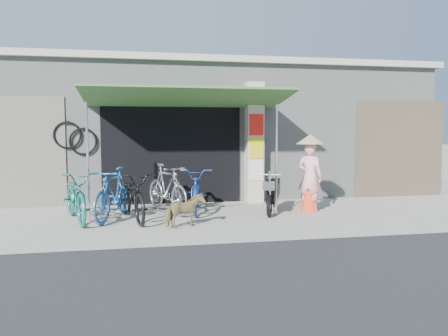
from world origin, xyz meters
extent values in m
plane|color=#A19C91|center=(0.00, 0.00, 0.00)|extent=(80.00, 80.00, 0.00)
cube|color=#2C2C2E|center=(0.00, -4.50, 0.01)|extent=(80.00, 6.00, 0.01)
cube|color=gray|center=(0.00, 5.10, 1.75)|extent=(12.00, 5.00, 3.50)
cube|color=#BAB09E|center=(0.00, 5.10, 3.58)|extent=(12.30, 5.30, 0.16)
cube|color=black|center=(-1.20, 2.58, 1.25)|extent=(3.40, 0.06, 2.50)
cube|color=black|center=(-1.20, 2.59, 0.55)|extent=(3.06, 0.04, 1.10)
torus|color=black|center=(-3.30, 2.54, 1.55)|extent=(0.65, 0.05, 0.65)
cylinder|color=silver|center=(-3.30, 2.56, 1.87)|extent=(0.02, 0.02, 0.12)
torus|color=black|center=(-3.65, 2.54, 1.70)|extent=(0.65, 0.05, 0.65)
cylinder|color=silver|center=(-3.65, 2.56, 2.02)|extent=(0.02, 0.02, 0.12)
cube|color=#BEB3A2|center=(0.85, 2.45, 1.50)|extent=(0.42, 0.42, 3.00)
cube|color=red|center=(0.85, 2.23, 1.95)|extent=(0.36, 0.02, 0.52)
cube|color=gold|center=(0.85, 2.23, 1.38)|extent=(0.36, 0.02, 0.52)
cube|color=silver|center=(0.85, 2.23, 0.82)|extent=(0.36, 0.02, 0.50)
cube|color=#315E2A|center=(-0.90, 1.65, 2.55)|extent=(4.60, 1.88, 0.35)
cylinder|color=silver|center=(-3.00, 0.75, 1.18)|extent=(0.05, 0.05, 2.36)
cylinder|color=silver|center=(0.90, 0.75, 1.18)|extent=(0.05, 0.05, 2.36)
cube|color=brown|center=(5.00, 2.59, 1.30)|extent=(2.60, 0.06, 2.60)
cube|color=#6B665B|center=(-5.00, 2.59, 1.30)|extent=(2.60, 0.06, 2.60)
imported|color=#17685E|center=(-3.24, 0.78, 0.51)|extent=(1.21, 2.05, 1.02)
imported|color=#215A9A|center=(-2.50, 0.77, 0.53)|extent=(1.12, 1.83, 1.06)
imported|color=black|center=(-2.12, 0.66, 0.49)|extent=(1.07, 1.98, 0.99)
imported|color=#A5A6AA|center=(-1.41, 1.36, 0.54)|extent=(1.19, 1.85, 1.08)
imported|color=navy|center=(-0.75, 1.31, 0.50)|extent=(0.96, 1.99, 1.00)
imported|color=#9F8954|center=(-1.17, -0.20, 0.31)|extent=(0.82, 0.62, 0.63)
torus|color=black|center=(0.65, 0.41, 0.23)|extent=(0.26, 0.46, 0.47)
torus|color=black|center=(1.11, 1.46, 0.23)|extent=(0.26, 0.46, 0.47)
cube|color=black|center=(0.88, 0.93, 0.30)|extent=(0.51, 0.84, 0.09)
cube|color=black|center=(1.00, 1.21, 0.49)|extent=(0.40, 0.53, 0.30)
cube|color=black|center=(1.00, 1.21, 0.68)|extent=(0.39, 0.53, 0.08)
cube|color=black|center=(0.72, 0.57, 0.54)|extent=(0.21, 0.16, 0.49)
cylinder|color=silver|center=(0.66, 0.44, 0.90)|extent=(0.43, 0.21, 0.03)
cube|color=silver|center=(0.60, 0.29, 0.68)|extent=(0.28, 0.25, 0.18)
imported|color=pink|center=(1.74, 0.92, 0.77)|extent=(0.67, 0.66, 1.55)
cone|color=red|center=(1.74, 0.92, 0.23)|extent=(0.38, 0.38, 0.46)
cone|color=tan|center=(1.74, 0.92, 1.62)|extent=(0.64, 0.64, 0.22)
camera|label=1|loc=(-1.97, -8.22, 1.82)|focal=35.00mm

